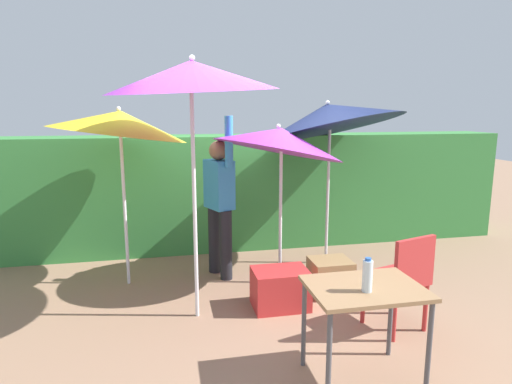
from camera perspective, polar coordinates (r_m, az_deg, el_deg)
ground_plane at (r=4.60m, az=0.79°, el=-14.28°), size 24.00×24.00×0.00m
hedge_row at (r=6.25m, az=-3.19°, el=0.11°), size 8.00×0.70×1.59m
umbrella_rainbow at (r=5.42m, az=9.48°, el=9.65°), size 1.85×1.79×2.32m
umbrella_orange at (r=4.92m, az=-17.40°, el=8.60°), size 1.48×1.46×2.06m
umbrella_yellow at (r=4.76m, az=3.13°, el=6.83°), size 1.47×1.44×1.95m
umbrella_navy at (r=3.94m, az=-8.39°, el=14.67°), size 1.53×1.52×2.43m
person_vendor at (r=5.06m, az=-4.81°, el=-0.85°), size 0.34×0.54×1.88m
chair_plastic at (r=4.10m, az=18.52°, el=-10.36°), size 0.55×0.55×0.89m
cooler_box at (r=4.45m, az=3.19°, el=-12.48°), size 0.54×0.40×0.39m
crate_cardboard at (r=4.81m, az=9.67°, el=-10.86°), size 0.42×0.37×0.38m
folding_table at (r=3.27m, az=14.02°, el=-13.26°), size 0.80×0.60×0.72m
bottle_water at (r=3.11m, az=14.35°, el=-10.53°), size 0.07×0.07×0.24m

